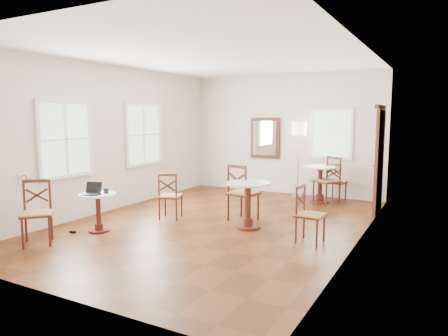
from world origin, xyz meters
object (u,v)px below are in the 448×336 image
chair_mid_a (242,193)px  power_adapter (73,232)px  cafe_table_mid (248,200)px  cafe_table_back (320,180)px  chair_near_b (37,213)px  water_glass (99,192)px  chair_mid_b (309,214)px  navy_mug (106,191)px  chair_back_b (328,180)px  chair_near_a (170,196)px  laptop (92,192)px  cafe_table_near (98,208)px  floor_lamp (299,134)px  mouse (98,193)px  chair_back_a (336,182)px

chair_mid_a → power_adapter: bearing=55.8°
cafe_table_mid → cafe_table_back: cafe_table_back is taller
chair_near_b → water_glass: size_ratio=8.84×
chair_mid_b → navy_mug: chair_mid_b is taller
cafe_table_mid → chair_back_b: 2.81m
chair_near_a → laptop: 1.54m
power_adapter → chair_back_b: bearing=54.2°
cafe_table_near → navy_mug: navy_mug is taller
floor_lamp → laptop: bearing=-113.9°
chair_near_a → cafe_table_mid: bearing=165.9°
cafe_table_near → chair_near_a: (0.55, 1.31, 0.04)m
cafe_table_near → navy_mug: (0.10, 0.09, 0.29)m
chair_near_b → mouse: (0.33, 0.96, 0.18)m
chair_mid_b → laptop: bearing=113.4°
chair_back_b → cafe_table_back: bearing=-168.9°
cafe_table_near → chair_mid_b: 3.52m
chair_back_b → chair_near_b: bearing=-90.9°
cafe_table_mid → chair_mid_a: 0.54m
chair_mid_a → chair_back_b: chair_mid_a is taller
chair_mid_a → laptop: bearing=57.1°
mouse → water_glass: bearing=-60.3°
cafe_table_near → chair_back_a: size_ratio=0.75×
chair_near_b → chair_back_b: chair_back_b is taller
chair_mid_a → laptop: 2.69m
mouse → navy_mug: 0.13m
chair_mid_a → navy_mug: (-1.73, -1.75, 0.17)m
mouse → chair_near_b: bearing=-128.5°
chair_near_b → power_adapter: size_ratio=10.04×
cafe_table_near → chair_mid_b: chair_mid_b is taller
cafe_table_mid → mouse: 2.57m
chair_near_b → water_glass: 1.00m
chair_near_b → chair_back_a: size_ratio=1.13×
floor_lamp → mouse: bearing=-114.0°
chair_back_b → chair_back_a: bearing=112.0°
chair_near_b → water_glass: (0.43, 0.88, 0.22)m
cafe_table_near → chair_mid_b: bearing=18.8°
chair_near_b → chair_mid_b: chair_near_b is taller
mouse → power_adapter: (-0.32, -0.30, -0.65)m
chair_back_b → laptop: chair_back_b is taller
water_glass → navy_mug: bearing=88.6°
chair_mid_a → mouse: size_ratio=12.21×
cafe_table_back → chair_near_b: bearing=-120.2°
laptop → navy_mug: laptop is taller
water_glass → laptop: bearing=-172.6°
water_glass → power_adapter: size_ratio=1.14×
chair_back_a → power_adapter: (-3.26, -4.89, -0.41)m
navy_mug → chair_near_b: bearing=-112.6°
cafe_table_mid → power_adapter: (-2.48, -1.69, -0.49)m
chair_near_b → floor_lamp: bearing=20.1°
cafe_table_back → power_adapter: (-2.99, -4.48, -0.50)m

